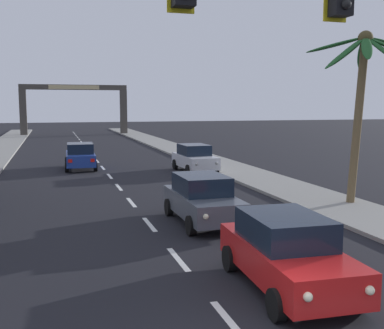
% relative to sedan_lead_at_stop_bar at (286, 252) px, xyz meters
% --- Properties ---
extents(sidewalk_right, '(3.20, 110.00, 0.14)m').
position_rel_sedan_lead_at_stop_bar_xyz_m(sidewalk_right, '(6.00, 17.33, -0.78)').
color(sidewalk_right, gray).
rests_on(sidewalk_right, ground).
extents(lane_markings, '(4.28, 87.47, 0.01)m').
position_rel_sedan_lead_at_stop_bar_xyz_m(lane_markings, '(-1.38, 17.18, -0.85)').
color(lane_markings, silver).
rests_on(lane_markings, ground).
extents(sedan_lead_at_stop_bar, '(2.10, 4.51, 1.68)m').
position_rel_sedan_lead_at_stop_bar_xyz_m(sedan_lead_at_stop_bar, '(0.00, 0.00, 0.00)').
color(sedan_lead_at_stop_bar, red).
rests_on(sedan_lead_at_stop_bar, ground).
extents(sedan_third_in_queue, '(1.97, 4.46, 1.68)m').
position_rel_sedan_lead_at_stop_bar_xyz_m(sedan_third_in_queue, '(0.04, 6.26, 0.00)').
color(sedan_third_in_queue, '#4C515B').
rests_on(sedan_third_in_queue, ground).
extents(sedan_oncoming_far, '(2.04, 4.49, 1.68)m').
position_rel_sedan_lead_at_stop_bar_xyz_m(sedan_oncoming_far, '(-3.23, 21.90, 0.00)').
color(sedan_oncoming_far, navy).
rests_on(sedan_oncoming_far, ground).
extents(sedan_parked_nearest_kerb, '(2.04, 4.49, 1.68)m').
position_rel_sedan_lead_at_stop_bar_xyz_m(sedan_parked_nearest_kerb, '(3.50, 18.66, 0.00)').
color(sedan_parked_nearest_kerb, silver).
rests_on(sedan_parked_nearest_kerb, ground).
extents(palm_right_second, '(4.41, 4.22, 7.05)m').
position_rel_sedan_lead_at_stop_bar_xyz_m(palm_right_second, '(7.08, 7.24, 4.43)').
color(palm_right_second, brown).
rests_on(palm_right_second, ground).
extents(town_gateway_arch, '(14.37, 0.90, 6.88)m').
position_rel_sedan_lead_at_stop_bar_xyz_m(town_gateway_arch, '(-1.80, 58.19, 3.57)').
color(town_gateway_arch, '#423D38').
rests_on(town_gateway_arch, ground).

